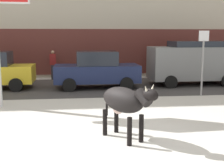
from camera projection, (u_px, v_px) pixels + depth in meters
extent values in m
plane|color=silver|center=(120.00, 141.00, 7.56)|extent=(120.00, 120.00, 0.00)
cube|color=#423F3F|center=(98.00, 87.00, 15.52)|extent=(60.00, 5.60, 0.01)
cube|color=#5B2823|center=(94.00, 52.00, 18.81)|extent=(43.12, 0.10, 2.80)
ellipsoid|color=black|center=(123.00, 100.00, 7.60)|extent=(1.25, 1.51, 0.64)
cylinder|color=black|center=(141.00, 128.00, 7.45)|extent=(0.12, 0.12, 0.70)
cylinder|color=black|center=(129.00, 132.00, 7.21)|extent=(0.12, 0.12, 0.70)
cylinder|color=black|center=(116.00, 120.00, 8.21)|extent=(0.12, 0.12, 0.70)
cylinder|color=black|center=(105.00, 122.00, 7.97)|extent=(0.12, 0.12, 0.70)
cylinder|color=black|center=(144.00, 98.00, 6.99)|extent=(0.47, 0.54, 0.44)
ellipsoid|color=black|center=(150.00, 95.00, 6.80)|extent=(0.44, 0.50, 0.28)
cone|color=beige|center=(153.00, 87.00, 6.88)|extent=(0.13, 0.11, 0.15)
cone|color=beige|center=(146.00, 88.00, 6.74)|extent=(0.13, 0.11, 0.15)
cylinder|color=black|center=(107.00, 105.00, 8.16)|extent=(0.06, 0.06, 0.60)
ellipsoid|color=beige|center=(118.00, 110.00, 7.78)|extent=(0.35, 0.36, 0.20)
cylinder|color=black|center=(22.00, 79.00, 15.84)|extent=(0.64, 0.23, 0.64)
cylinder|color=black|center=(16.00, 85.00, 14.12)|extent=(0.64, 0.23, 0.64)
cube|color=#19234C|center=(97.00, 73.00, 15.05)|extent=(4.22, 1.82, 0.84)
cube|color=#1E232D|center=(97.00, 58.00, 14.93)|extent=(2.02, 1.58, 0.68)
cylinder|color=black|center=(121.00, 79.00, 16.15)|extent=(0.64, 0.23, 0.64)
cylinder|color=black|center=(127.00, 84.00, 14.42)|extent=(0.64, 0.23, 0.64)
cylinder|color=black|center=(70.00, 80.00, 15.81)|extent=(0.64, 0.23, 0.64)
cylinder|color=black|center=(69.00, 85.00, 14.09)|extent=(0.64, 0.23, 0.64)
cube|color=slate|center=(193.00, 63.00, 16.02)|extent=(4.63, 1.97, 1.70)
cube|color=#1E232D|center=(199.00, 44.00, 15.89)|extent=(3.02, 1.71, 0.30)
cylinder|color=black|center=(211.00, 76.00, 17.27)|extent=(0.64, 0.23, 0.64)
cylinder|color=black|center=(160.00, 77.00, 16.90)|extent=(0.64, 0.23, 0.64)
cylinder|color=black|center=(171.00, 82.00, 15.04)|extent=(0.64, 0.23, 0.64)
cylinder|color=#282833|center=(158.00, 71.00, 18.68)|extent=(0.24, 0.24, 0.88)
cube|color=maroon|center=(158.00, 59.00, 18.56)|extent=(0.36, 0.22, 0.64)
sphere|color=#9E7051|center=(159.00, 52.00, 18.49)|extent=(0.20, 0.20, 0.20)
cylinder|color=#282833|center=(151.00, 71.00, 18.64)|extent=(0.24, 0.24, 0.88)
cube|color=#2D4C93|center=(151.00, 59.00, 18.51)|extent=(0.36, 0.22, 0.64)
sphere|color=#9E7051|center=(152.00, 52.00, 18.44)|extent=(0.20, 0.20, 0.20)
cylinder|color=#282833|center=(53.00, 72.00, 17.98)|extent=(0.24, 0.24, 0.88)
cube|color=maroon|center=(53.00, 59.00, 17.85)|extent=(0.36, 0.22, 0.64)
sphere|color=tan|center=(53.00, 52.00, 17.78)|extent=(0.20, 0.20, 0.20)
cylinder|color=gray|center=(202.00, 69.00, 12.99)|extent=(0.08, 0.08, 2.40)
cube|color=silver|center=(204.00, 36.00, 12.76)|extent=(0.44, 0.04, 0.44)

